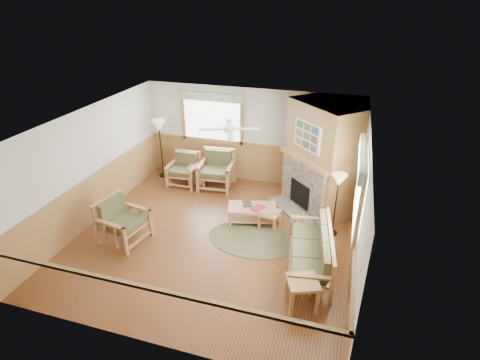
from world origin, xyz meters
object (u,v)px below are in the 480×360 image
(armchair_left, at_px, (123,221))
(coffee_table, at_px, (252,215))
(floor_lamp_left, at_px, (161,149))
(footstool, at_px, (269,219))
(end_table_chairs, at_px, (198,175))
(floor_lamp_right, at_px, (336,205))
(sofa, at_px, (310,251))
(armchair_back_left, at_px, (183,170))
(armchair_back_right, at_px, (216,170))
(end_table_sofa, at_px, (302,294))

(armchair_left, relative_size, coffee_table, 0.87)
(floor_lamp_left, bearing_deg, footstool, -25.43)
(footstool, bearing_deg, end_table_chairs, 147.67)
(floor_lamp_left, xyz_separation_m, floor_lamp_right, (5.10, -1.61, -0.12))
(sofa, height_order, armchair_back_left, same)
(coffee_table, height_order, footstool, coffee_table)
(armchair_back_left, height_order, armchair_left, armchair_left)
(coffee_table, relative_size, floor_lamp_right, 0.74)
(floor_lamp_right, bearing_deg, sofa, -104.70)
(coffee_table, bearing_deg, armchair_back_right, 119.18)
(coffee_table, distance_m, end_table_chairs, 2.54)
(sofa, height_order, armchair_back_right, armchair_back_right)
(sofa, relative_size, end_table_sofa, 3.32)
(armchair_left, relative_size, footstool, 2.17)
(end_table_chairs, bearing_deg, sofa, -38.58)
(end_table_sofa, relative_size, footstool, 1.30)
(footstool, distance_m, floor_lamp_left, 4.10)
(armchair_left, bearing_deg, footstool, -52.73)
(coffee_table, relative_size, end_table_chairs, 2.01)
(sofa, xyz_separation_m, armchair_back_left, (-3.91, 2.69, 0.00))
(footstool, bearing_deg, coffee_table, 177.56)
(armchair_back_left, relative_size, end_table_chairs, 1.60)
(coffee_table, height_order, floor_lamp_left, floor_lamp_left)
(coffee_table, bearing_deg, footstool, -17.35)
(coffee_table, distance_m, end_table_sofa, 2.78)
(armchair_left, xyz_separation_m, floor_lamp_left, (-0.72, 3.21, 0.39))
(sofa, xyz_separation_m, floor_lamp_left, (-4.73, 3.00, 0.43))
(armchair_left, distance_m, footstool, 3.30)
(sofa, height_order, footstool, sofa)
(armchair_back_right, height_order, coffee_table, armchair_back_right)
(floor_lamp_right, bearing_deg, coffee_table, -176.56)
(end_table_chairs, height_order, floor_lamp_right, floor_lamp_right)
(sofa, bearing_deg, floor_lamp_right, 156.74)
(coffee_table, bearing_deg, sofa, -55.42)
(coffee_table, xyz_separation_m, end_table_sofa, (1.52, -2.33, 0.07))
(armchair_left, bearing_deg, floor_lamp_left, 23.27)
(armchair_back_right, height_order, end_table_chairs, armchair_back_right)
(coffee_table, bearing_deg, end_table_sofa, -71.80)
(sofa, bearing_deg, armchair_back_right, -141.84)
(armchair_left, height_order, floor_lamp_right, floor_lamp_right)
(floor_lamp_left, height_order, floor_lamp_right, floor_lamp_left)
(footstool, relative_size, floor_lamp_left, 0.26)
(armchair_back_left, xyz_separation_m, armchair_back_right, (0.95, 0.10, 0.06))
(armchair_back_right, bearing_deg, coffee_table, -51.16)
(armchair_back_right, distance_m, floor_lamp_left, 1.82)
(sofa, relative_size, footstool, 4.30)
(floor_lamp_left, bearing_deg, end_table_sofa, -40.44)
(footstool, bearing_deg, floor_lamp_left, 154.57)
(armchair_left, distance_m, end_table_sofa, 4.13)
(sofa, relative_size, end_table_chairs, 3.46)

